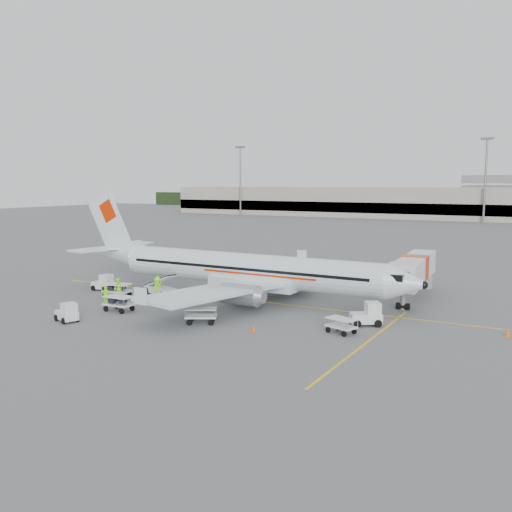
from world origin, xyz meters
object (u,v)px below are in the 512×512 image
object	(u,v)px
jet_bridge	(415,277)
tug_mid	(67,312)
tug_fore	(366,314)
aircraft	(247,248)
tug_aft	(103,282)
belt_loader	(161,281)

from	to	relation	value
jet_bridge	tug_mid	bearing A→B (deg)	-137.77
tug_fore	tug_mid	distance (m)	22.71
aircraft	jet_bridge	size ratio (longest dim) A/B	2.30
tug_mid	jet_bridge	bearing A→B (deg)	65.54
tug_fore	tug_mid	xyz separation A→B (m)	(-20.44, -9.91, -0.12)
tug_aft	aircraft	bearing A→B (deg)	12.81
aircraft	tug_aft	bearing A→B (deg)	-166.80
aircraft	jet_bridge	distance (m)	15.66
belt_loader	tug_fore	world-z (taller)	belt_loader
jet_bridge	tug_aft	distance (m)	29.95
aircraft	tug_fore	xyz separation A→B (m)	(12.41, -3.93, -3.87)
jet_bridge	tug_fore	distance (m)	12.16
belt_loader	tug_fore	size ratio (longest dim) A/B	2.23
tug_fore	tug_aft	bearing A→B (deg)	146.48
belt_loader	tug_fore	distance (m)	20.52
jet_bridge	belt_loader	distance (m)	23.56
tug_fore	tug_aft	xyz separation A→B (m)	(-27.08, 0.88, -0.06)
tug_fore	tug_mid	size ratio (longest dim) A/B	1.16
belt_loader	tug_mid	distance (m)	11.58
belt_loader	tug_aft	bearing A→B (deg)	-153.55
jet_bridge	tug_fore	bearing A→B (deg)	-97.10
aircraft	tug_fore	distance (m)	13.58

